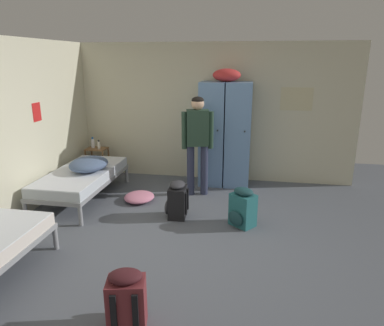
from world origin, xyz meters
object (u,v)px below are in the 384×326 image
at_px(shelf_unit, 98,159).
at_px(water_bottle, 93,143).
at_px(bedding_heap, 89,164).
at_px(backpack_teal, 242,208).
at_px(lotion_bottle, 99,145).
at_px(backpack_black, 177,200).
at_px(locker_bank, 225,132).
at_px(clothes_pile_pink, 139,197).
at_px(bed_left_rear, 82,177).
at_px(person_traveler, 198,137).
at_px(backpack_maroon, 127,300).

distance_m(shelf_unit, water_bottle, 0.33).
height_order(bedding_heap, backpack_teal, bedding_heap).
bearing_deg(lotion_bottle, backpack_black, -39.33).
xyz_separation_m(locker_bank, clothes_pile_pink, (-1.28, -1.08, -0.90)).
distance_m(locker_bank, backpack_black, 1.81).
bearing_deg(clothes_pile_pink, locker_bank, 40.04).
relative_size(bed_left_rear, backpack_black, 3.45).
bearing_deg(water_bottle, bed_left_rear, -74.25).
bearing_deg(backpack_teal, backpack_black, 172.93).
distance_m(bedding_heap, backpack_teal, 2.59).
bearing_deg(water_bottle, locker_bank, -0.25).
xyz_separation_m(bedding_heap, water_bottle, (-0.45, 1.12, 0.07)).
xyz_separation_m(shelf_unit, clothes_pile_pink, (1.18, -1.07, -0.28)).
height_order(person_traveler, backpack_maroon, person_traveler).
relative_size(shelf_unit, backpack_teal, 1.04).
bearing_deg(locker_bank, backpack_teal, -76.66).
bearing_deg(lotion_bottle, person_traveler, -15.78).
bearing_deg(water_bottle, backpack_maroon, -61.69).
bearing_deg(backpack_teal, bed_left_rear, 168.64).
distance_m(locker_bank, shelf_unit, 2.55).
xyz_separation_m(backpack_black, clothes_pile_pink, (-0.74, 0.49, -0.19)).
relative_size(locker_bank, clothes_pile_pink, 4.00).
height_order(locker_bank, lotion_bottle, locker_bank).
height_order(locker_bank, shelf_unit, locker_bank).
distance_m(bed_left_rear, lotion_bottle, 1.16).
bearing_deg(water_bottle, person_traveler, -16.22).
distance_m(bed_left_rear, backpack_maroon, 3.16).
height_order(person_traveler, clothes_pile_pink, person_traveler).
height_order(backpack_maroon, clothes_pile_pink, backpack_maroon).
relative_size(water_bottle, backpack_teal, 0.38).
relative_size(locker_bank, bed_left_rear, 1.09).
height_order(lotion_bottle, clothes_pile_pink, lotion_bottle).
bearing_deg(backpack_maroon, locker_bank, 82.61).
bearing_deg(bed_left_rear, lotion_bottle, 99.21).
relative_size(locker_bank, backpack_teal, 3.76).
height_order(shelf_unit, backpack_maroon, shelf_unit).
bearing_deg(bedding_heap, clothes_pile_pink, 1.99).
height_order(backpack_black, clothes_pile_pink, backpack_black).
bearing_deg(person_traveler, backpack_teal, -53.25).
relative_size(person_traveler, lotion_bottle, 9.54).
relative_size(bed_left_rear, clothes_pile_pink, 3.67).
height_order(locker_bank, bed_left_rear, locker_bank).
height_order(person_traveler, backpack_black, person_traveler).
relative_size(bed_left_rear, backpack_teal, 3.45).
bearing_deg(bedding_heap, lotion_bottle, 105.67).
bearing_deg(backpack_teal, water_bottle, 150.09).
xyz_separation_m(shelf_unit, backpack_teal, (2.87, -1.68, -0.09)).
height_order(water_bottle, clothes_pile_pink, water_bottle).
height_order(person_traveler, water_bottle, person_traveler).
relative_size(locker_bank, person_traveler, 1.25).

